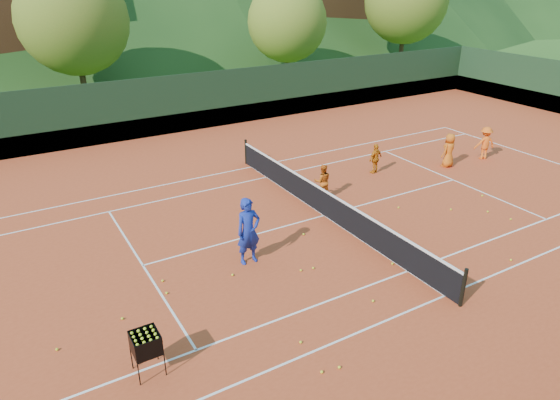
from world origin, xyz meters
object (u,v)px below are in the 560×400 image
student_b (375,158)px  chalet_mid (163,5)px  tennis_net (325,202)px  chalet_right (317,0)px  student_c (449,150)px  student_d (485,143)px  coach (248,231)px  student_a (323,181)px  ball_hopper (146,344)px

student_b → chalet_mid: chalet_mid is taller
tennis_net → chalet_right: bearing=56.3°
student_c → student_d: size_ratio=1.00×
coach → student_d: 13.41m
student_a → student_d: (8.73, -0.17, 0.08)m
ball_hopper → coach: bearing=36.5°
student_b → chalet_mid: bearing=-104.8°
student_b → student_d: bearing=156.6°
student_c → student_b: bearing=-25.9°
ball_hopper → chalet_mid: bearing=70.5°
student_d → ball_hopper: (-17.03, -5.35, 0.01)m
coach → tennis_net: 3.92m
chalet_right → chalet_mid: bearing=164.1°
coach → chalet_mid: size_ratio=0.16×
chalet_right → coach: bearing=-127.0°
student_c → ball_hopper: bearing=11.8°
student_a → student_b: (3.35, 0.96, -0.02)m
coach → student_b: 8.60m
tennis_net → ball_hopper: 8.61m
chalet_mid → student_b: bearing=-93.3°
student_c → chalet_mid: bearing=-96.0°
student_c → chalet_mid: (-1.37, 32.76, 4.23)m
student_c → chalet_right: (12.63, 28.76, 4.50)m
chalet_right → student_c: bearing=-113.7°
student_c → chalet_right: 31.73m
student_d → chalet_right: bearing=-91.4°
coach → student_c: (11.01, 2.60, -0.27)m
student_a → chalet_right: chalet_right is taller
student_b → student_d: 5.50m
coach → ball_hopper: 4.81m
student_a → chalet_mid: bearing=-75.9°
student_a → chalet_mid: 33.40m
student_c → ball_hopper: (-14.88, -5.46, 0.01)m
student_c → tennis_net: student_c is taller
student_c → chalet_right: bearing=-122.1°
student_d → tennis_net: size_ratio=0.12×
ball_hopper → student_a: bearing=33.6°
student_a → chalet_right: bearing=-100.7°
student_c → student_d: bearing=168.5°
chalet_mid → chalet_right: chalet_right is taller
student_a → ball_hopper: student_a is taller
ball_hopper → tennis_net: bearing=29.4°
coach → student_a: coach is taller
student_c → student_d: (2.16, -0.12, 0.00)m
student_d → student_b: bearing=6.7°
student_a → student_b: student_a is taller
student_b → chalet_right: 32.28m
student_d → chalet_mid: size_ratio=0.12×
tennis_net → chalet_right: (20.00, 30.00, 4.74)m
coach → student_b: size_ratio=1.58×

